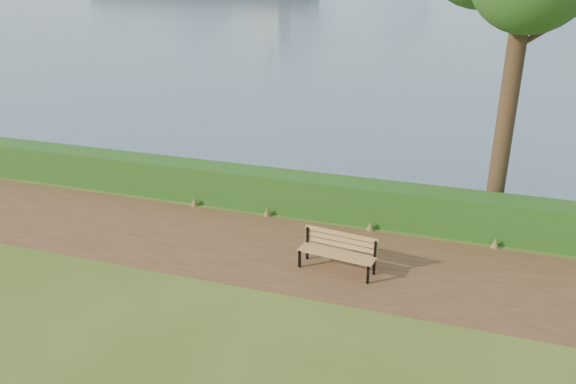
% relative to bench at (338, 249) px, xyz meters
% --- Properties ---
extents(ground, '(140.00, 140.00, 0.00)m').
position_rel_bench_xyz_m(ground, '(-1.30, 0.07, -0.47)').
color(ground, '#435919').
rests_on(ground, ground).
extents(path, '(40.00, 3.40, 0.01)m').
position_rel_bench_xyz_m(path, '(-1.30, 0.37, -0.47)').
color(path, '#53331C').
rests_on(path, ground).
extents(hedge, '(32.00, 0.85, 1.00)m').
position_rel_bench_xyz_m(hedge, '(-1.30, 2.67, 0.03)').
color(hedge, '#1F4C15').
rests_on(hedge, ground).
extents(bench, '(1.69, 0.69, 0.82)m').
position_rel_bench_xyz_m(bench, '(0.00, 0.00, 0.00)').
color(bench, black).
rests_on(bench, ground).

